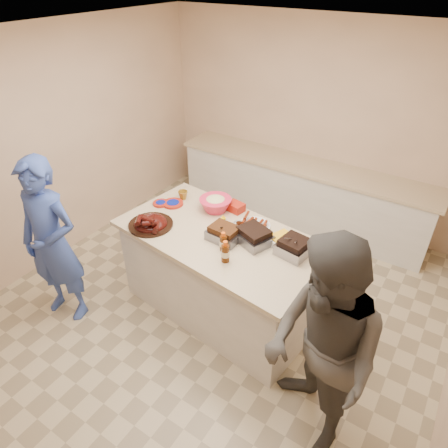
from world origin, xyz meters
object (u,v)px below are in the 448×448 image
Objects in this scene: plastic_cup at (183,199)px; mustard_bottle at (223,226)px; bbq_bottle_a at (225,261)px; rib_platter at (151,226)px; island at (222,307)px; guest_gray at (305,429)px; guest_blue at (71,309)px; bbq_bottle_b at (223,250)px; roasting_pan at (293,254)px; coleslaw_bowl at (216,210)px.

mustard_bottle is at bearing -17.23° from plastic_cup.
bbq_bottle_a is 1.19m from plastic_cup.
rib_platter is 0.60m from plastic_cup.
rib_platter is at bearing -147.59° from mustard_bottle.
island is 19.46× the size of plastic_cup.
bbq_bottle_a is at bearing -159.16° from guest_gray.
guest_blue is at bearing -133.07° from guest_gray.
bbq_bottle_b is 0.10× the size of guest_gray.
roasting_pan is 2.52m from guest_blue.
mustard_bottle reaches higher than roasting_pan.
coleslaw_bowl is 3.23× the size of plastic_cup.
island is 1.65m from guest_blue.
roasting_pan is at bearing 28.30° from bbq_bottle_b.
coleslaw_bowl reaches higher than bbq_bottle_a.
guest_blue is at bearing -154.25° from bbq_bottle_b.
mustard_bottle is (-0.07, 0.14, 0.98)m from island.
coleslaw_bowl is 1.61× the size of bbq_bottle_a.
plastic_cup is at bearing 179.99° from coleslaw_bowl.
rib_platter reaches higher than guest_blue.
plastic_cup is 0.06× the size of guest_gray.
island is at bearing -64.46° from mustard_bottle.
island is 1.53m from guest_gray.
coleslaw_bowl is at bearing 129.86° from bbq_bottle_a.
plastic_cup is at bearing 161.42° from island.
roasting_pan is 1.04m from coleslaw_bowl.
coleslaw_bowl is 2.20m from guest_gray.
rib_platter reaches higher than guest_gray.
mustard_bottle is at bearing -41.53° from coleslaw_bowl.
guest_gray is at bearing -28.33° from plastic_cup.
roasting_pan is at bearing 14.57° from rib_platter.
coleslaw_bowl reaches higher than mustard_bottle.
bbq_bottle_b reaches higher than island.
island is at bearing -166.31° from guest_gray.
rib_platter is 1.66× the size of roasting_pan.
plastic_cup is (-0.06, 0.60, 0.00)m from rib_platter.
rib_platter is at bearing -122.42° from coleslaw_bowl.
guest_gray is (0.62, -0.88, -0.98)m from roasting_pan.
guest_blue is 2.70m from guest_gray.
rib_platter is 2.30× the size of bbq_bottle_b.
mustard_bottle is at bearing -169.36° from guest_gray.
bbq_bottle_a is at bearing -55.00° from mustard_bottle.
island is at bearing 128.12° from bbq_bottle_b.
plastic_cup reaches higher than island.
mustard_bottle is 1.94m from guest_blue.
island is at bearing 22.01° from guest_blue.
island reaches higher than guest_gray.
roasting_pan is (1.39, 0.36, 0.00)m from rib_platter.
island reaches higher than guest_blue.
bbq_bottle_b is 1.64m from guest_gray.
guest_gray is (1.39, -0.90, -0.98)m from mustard_bottle.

